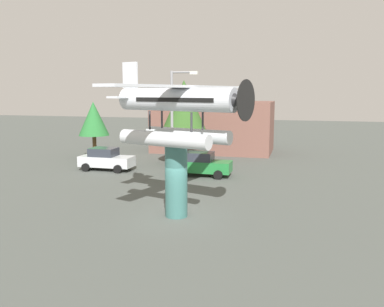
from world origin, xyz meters
The scene contains 9 objects.
ground_plane centered at (0.00, 0.00, 0.00)m, with size 140.00×140.00×0.00m, color #4C514C.
display_pedestal centered at (0.00, 0.00, 1.80)m, with size 1.10×1.10×3.60m, color #386B66.
floatplane_monument centered at (0.12, -0.04, 5.28)m, with size 7.20×10.26×4.00m.
car_near_silver centered at (-8.82, 9.86, 0.88)m, with size 4.20×2.02×1.76m.
car_mid_green centered at (-1.07, 9.71, 0.88)m, with size 4.20×2.02×1.76m.
streetlight_primary centered at (-2.15, 6.73, 4.35)m, with size 1.84×0.28×7.45m.
storefront_building centered at (-2.78, 22.00, 2.56)m, with size 11.83×6.46×5.12m, color brown.
tree_west centered at (-12.60, 15.04, 3.62)m, with size 2.80×2.80×5.21m.
tree_east centered at (-3.71, 14.29, 4.62)m, with size 4.39×4.39×7.07m.
Camera 1 is at (5.74, -18.48, 6.15)m, focal length 37.71 mm.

